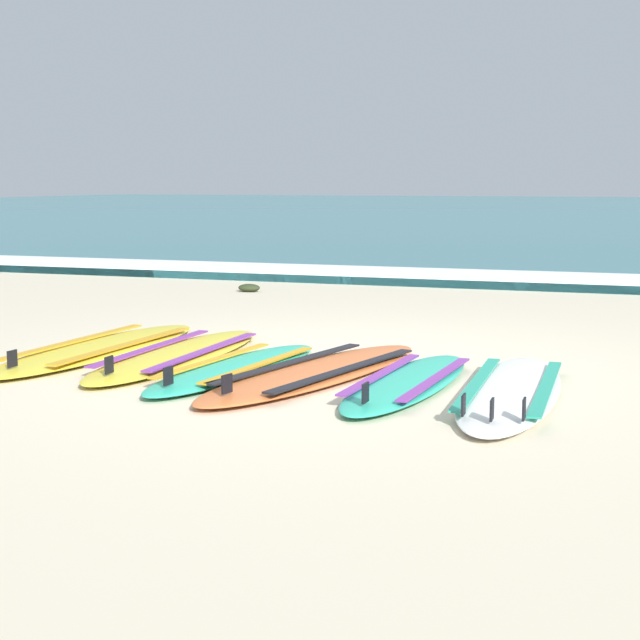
{
  "coord_description": "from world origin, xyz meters",
  "views": [
    {
      "loc": [
        1.97,
        -6.22,
        1.28
      ],
      "look_at": [
        -0.32,
        0.51,
        0.25
      ],
      "focal_mm": 54.42,
      "sensor_mm": 36.0,
      "label": 1
    }
  ],
  "objects_px": {
    "surfboard_5": "(511,391)",
    "surfboard_0": "(99,348)",
    "surfboard_3": "(317,372)",
    "surfboard_4": "(408,382)",
    "surfboard_2": "(236,368)",
    "surfboard_1": "(178,354)"
  },
  "relations": [
    {
      "from": "surfboard_3",
      "to": "surfboard_0",
      "type": "bearing_deg",
      "value": 169.75
    },
    {
      "from": "surfboard_2",
      "to": "surfboard_4",
      "type": "xyz_separation_m",
      "value": [
        1.2,
        -0.07,
        0.0
      ]
    },
    {
      "from": "surfboard_1",
      "to": "surfboard_2",
      "type": "height_order",
      "value": "same"
    },
    {
      "from": "surfboard_2",
      "to": "surfboard_5",
      "type": "bearing_deg",
      "value": -4.24
    },
    {
      "from": "surfboard_1",
      "to": "surfboard_4",
      "type": "relative_size",
      "value": 1.17
    },
    {
      "from": "surfboard_5",
      "to": "surfboard_0",
      "type": "bearing_deg",
      "value": 170.7
    },
    {
      "from": "surfboard_1",
      "to": "surfboard_4",
      "type": "xyz_separation_m",
      "value": [
        1.79,
        -0.4,
        0.0
      ]
    },
    {
      "from": "surfboard_3",
      "to": "surfboard_5",
      "type": "relative_size",
      "value": 1.1
    },
    {
      "from": "surfboard_2",
      "to": "surfboard_1",
      "type": "bearing_deg",
      "value": 151.14
    },
    {
      "from": "surfboard_0",
      "to": "surfboard_4",
      "type": "bearing_deg",
      "value": -10.28
    },
    {
      "from": "surfboard_0",
      "to": "surfboard_1",
      "type": "bearing_deg",
      "value": -3.68
    },
    {
      "from": "surfboard_4",
      "to": "surfboard_0",
      "type": "bearing_deg",
      "value": 169.72
    },
    {
      "from": "surfboard_1",
      "to": "surfboard_4",
      "type": "height_order",
      "value": "same"
    },
    {
      "from": "surfboard_3",
      "to": "surfboard_5",
      "type": "height_order",
      "value": "same"
    },
    {
      "from": "surfboard_1",
      "to": "surfboard_3",
      "type": "height_order",
      "value": "same"
    },
    {
      "from": "surfboard_0",
      "to": "surfboard_1",
      "type": "height_order",
      "value": "same"
    },
    {
      "from": "surfboard_1",
      "to": "surfboard_3",
      "type": "distance_m",
      "value": 1.19
    },
    {
      "from": "surfboard_3",
      "to": "surfboard_4",
      "type": "distance_m",
      "value": 0.65
    },
    {
      "from": "surfboard_1",
      "to": "surfboard_2",
      "type": "distance_m",
      "value": 0.68
    },
    {
      "from": "surfboard_2",
      "to": "surfboard_3",
      "type": "bearing_deg",
      "value": 4.41
    },
    {
      "from": "surfboard_1",
      "to": "surfboard_5",
      "type": "height_order",
      "value": "same"
    },
    {
      "from": "surfboard_2",
      "to": "surfboard_4",
      "type": "distance_m",
      "value": 1.2
    }
  ]
}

